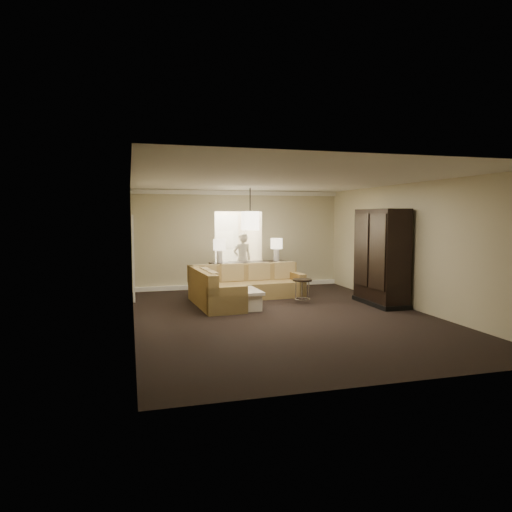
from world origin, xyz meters
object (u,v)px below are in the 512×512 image
object	(u,v)px
console_table	(249,274)
armoire	(381,259)
sectional_sofa	(238,287)
drink_table	(302,286)
coffee_table	(236,299)
person	(242,257)

from	to	relation	value
console_table	armoire	world-z (taller)	armoire
console_table	armoire	bearing A→B (deg)	-50.01
sectional_sofa	console_table	size ratio (longest dim) A/B	1.36
sectional_sofa	drink_table	world-z (taller)	sectional_sofa
coffee_table	console_table	xyz separation A→B (m)	(0.87, 2.20, 0.27)
sectional_sofa	drink_table	bearing A→B (deg)	-29.25
drink_table	person	bearing A→B (deg)	102.75
coffee_table	console_table	bearing A→B (deg)	68.38
coffee_table	person	xyz separation A→B (m)	(0.96, 3.30, 0.65)
console_table	person	xyz separation A→B (m)	(0.09, 1.10, 0.38)
console_table	drink_table	size ratio (longest dim) A/B	3.73
coffee_table	console_table	world-z (taller)	console_table
sectional_sofa	drink_table	distance (m)	1.55
drink_table	armoire	bearing A→B (deg)	-20.09
armoire	sectional_sofa	bearing A→B (deg)	157.44
coffee_table	console_table	size ratio (longest dim) A/B	0.50
drink_table	person	world-z (taller)	person
sectional_sofa	person	bearing A→B (deg)	70.17
sectional_sofa	person	world-z (taller)	person
armoire	person	size ratio (longest dim) A/B	1.28
console_table	drink_table	world-z (taller)	console_table
coffee_table	person	size ratio (longest dim) A/B	0.63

